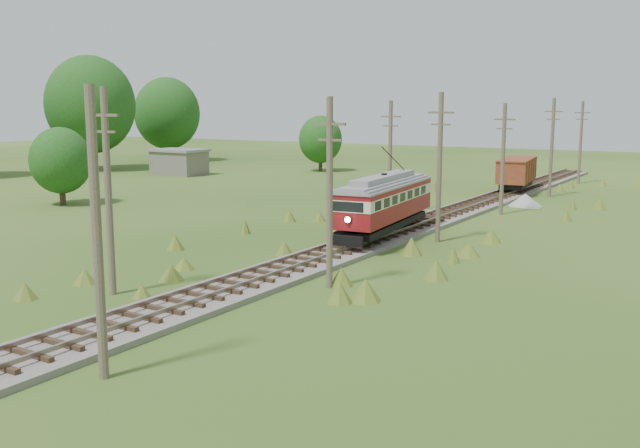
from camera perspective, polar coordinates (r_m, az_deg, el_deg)
The scene contains 17 objects.
railbed_main at distance 47.97m, azimuth 7.21°, elevation -0.24°, with size 3.60×96.00×0.57m.
streetcar at distance 44.07m, azimuth 5.12°, elevation 1.94°, with size 3.88×11.54×5.22m.
gondola at distance 70.24m, azimuth 15.47°, elevation 4.06°, with size 3.82×8.55×2.74m.
gravel_pile at distance 61.24m, azimuth 16.16°, elevation 1.82°, with size 2.86×3.03×1.04m.
utility_pole_r_1 at distance 21.96m, azimuth -17.42°, elevation -0.92°, with size 0.30×0.30×8.80m.
utility_pole_r_2 at distance 31.79m, azimuth 0.77°, elevation 2.64°, with size 1.60×0.30×8.60m.
utility_pole_r_3 at distance 43.42m, azimuth 9.54°, elevation 4.59°, with size 1.60×0.30×9.00m.
utility_pole_r_4 at distance 55.73m, azimuth 14.43°, elevation 5.15°, with size 1.60×0.30×8.40m.
utility_pole_r_5 at distance 68.12m, azimuth 18.05°, elevation 5.92°, with size 1.60×0.30×8.90m.
utility_pole_r_6 at distance 80.84m, azimuth 20.13°, elevation 6.21°, with size 1.60×0.30×8.70m.
utility_pole_l_a at distance 31.93m, azimuth -16.59°, elevation 2.64°, with size 1.60×0.30×9.00m.
utility_pole_l_b at distance 54.77m, azimuth 5.63°, elevation 5.44°, with size 1.60×0.30×8.60m.
tree_left_4 at distance 96.87m, azimuth -17.91°, elevation 9.07°, with size 11.34×11.34×14.61m.
tree_left_5 at distance 109.35m, azimuth -12.13°, elevation 8.65°, with size 9.66×9.66×12.44m.
tree_mid_a at distance 90.65m, azimuth 0.04°, elevation 6.78°, with size 5.46×5.46×7.03m.
tree_mid_c at distance 63.24m, azimuth -20.05°, elevation 4.79°, with size 5.04×5.04×6.49m.
shed at distance 87.71m, azimuth -11.21°, elevation 4.91°, with size 6.40×4.40×3.10m.
Camera 1 is at (19.52, -9.09, 8.17)m, focal length 40.00 mm.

